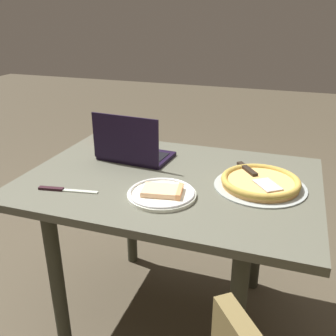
% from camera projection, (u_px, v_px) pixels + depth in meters
% --- Properties ---
extents(ground_plane, '(12.00, 12.00, 0.00)m').
position_uv_depth(ground_plane, '(170.00, 316.00, 1.87)').
color(ground_plane, '#494030').
extents(dining_table, '(1.21, 0.85, 0.75)m').
position_uv_depth(dining_table, '(170.00, 199.00, 1.61)').
color(dining_table, '#525245').
rests_on(dining_table, ground_plane).
extents(laptop, '(0.34, 0.23, 0.23)m').
position_uv_depth(laptop, '(133.00, 150.00, 1.74)').
color(laptop, black).
rests_on(laptop, dining_table).
extents(pizza_plate, '(0.26, 0.26, 0.04)m').
position_uv_depth(pizza_plate, '(162.00, 193.00, 1.41)').
color(pizza_plate, white).
rests_on(pizza_plate, dining_table).
extents(pizza_tray, '(0.36, 0.36, 0.04)m').
position_uv_depth(pizza_tray, '(260.00, 182.00, 1.48)').
color(pizza_tray, '#9CA4A1').
rests_on(pizza_tray, dining_table).
extents(table_knife, '(0.24, 0.06, 0.01)m').
position_uv_depth(table_knife, '(62.00, 190.00, 1.46)').
color(table_knife, beige).
rests_on(table_knife, dining_table).
extents(drink_cup, '(0.07, 0.07, 0.08)m').
position_uv_depth(drink_cup, '(102.00, 134.00, 1.99)').
color(drink_cup, red).
rests_on(drink_cup, dining_table).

